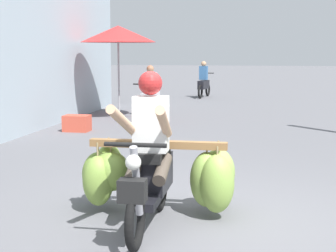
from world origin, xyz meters
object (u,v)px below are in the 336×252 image
Objects in this scene: motorbike_distant_ahead_left at (150,96)px; motorbike_distant_ahead_right at (204,83)px; motorbike_main_loaded at (154,171)px; market_umbrella_near_shop at (118,34)px; produce_crate at (77,123)px.

motorbike_distant_ahead_left and motorbike_distant_ahead_right have the same top height.
motorbike_main_loaded is 1.12× the size of motorbike_distant_ahead_right.
motorbike_main_loaded reaches higher than motorbike_distant_ahead_right.
motorbike_distant_ahead_right is at bearing 83.15° from motorbike_distant_ahead_left.
motorbike_distant_ahead_left is 1.86m from market_umbrella_near_shop.
motorbike_distant_ahead_left is at bearing 27.84° from market_umbrella_near_shop.
market_umbrella_near_shop reaches higher than motorbike_distant_ahead_right.
motorbike_main_loaded is 0.74× the size of market_umbrella_near_shop.
market_umbrella_near_shop is 4.36× the size of produce_crate.
motorbike_distant_ahead_left is 2.89× the size of produce_crate.
motorbike_main_loaded is 6.27m from produce_crate.
market_umbrella_near_shop reaches higher than motorbike_main_loaded.
market_umbrella_near_shop reaches higher than motorbike_distant_ahead_left.
produce_crate is at bearing -101.14° from motorbike_distant_ahead_right.
motorbike_main_loaded is at bearing -76.87° from motorbike_distant_ahead_left.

